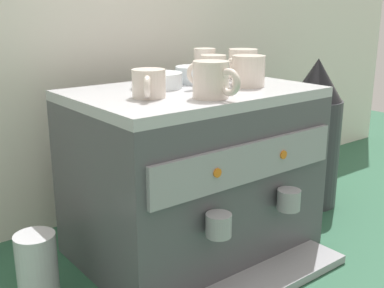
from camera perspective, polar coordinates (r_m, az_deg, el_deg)
ground_plane at (r=1.33m, az=0.00°, el=-12.09°), size 4.00×4.00×0.00m
tiled_backsplash_wall at (r=1.48m, az=-8.86°, el=11.13°), size 2.80×0.03×1.01m
espresso_machine at (r=1.24m, az=0.14°, el=-3.40°), size 0.59×0.51×0.43m
ceramic_cup_0 at (r=1.06m, az=2.44°, el=7.63°), size 0.08×0.12×0.08m
ceramic_cup_1 at (r=1.19m, az=2.35°, el=8.59°), size 0.10×0.06×0.08m
ceramic_cup_2 at (r=1.37m, az=6.03°, el=9.48°), size 0.09×0.12×0.08m
ceramic_cup_3 at (r=1.38m, az=1.64°, el=9.60°), size 0.06×0.10×0.08m
ceramic_cup_4 at (r=1.07m, az=-5.17°, el=7.16°), size 0.09×0.10×0.06m
ceramic_cup_5 at (r=1.23m, az=6.56°, el=8.64°), size 0.08×0.13×0.08m
ceramic_bowl_0 at (r=1.20m, az=-4.09°, el=7.52°), size 0.12×0.12×0.04m
ceramic_bowl_1 at (r=1.28m, az=0.43°, el=8.22°), size 0.11×0.11×0.04m
coffee_grinder at (r=1.58m, az=14.31°, el=1.04°), size 0.17×0.17×0.48m
milk_pitcher at (r=1.13m, az=-17.92°, el=-13.84°), size 0.09×0.09×0.16m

